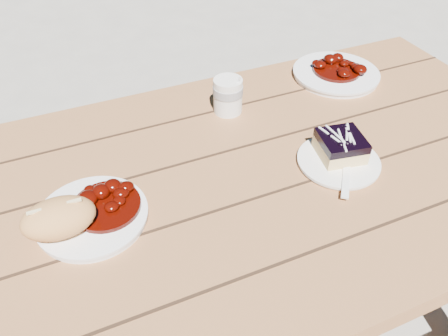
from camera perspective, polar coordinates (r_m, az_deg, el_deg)
name	(u,v)px	position (r m, az deg, el deg)	size (l,w,h in m)	color
picnic_table	(145,254)	(1.01, -10.28, -11.04)	(2.00, 1.55, 0.75)	brown
main_plate	(92,217)	(0.88, -16.80, -6.15)	(0.21, 0.21, 0.02)	white
goulash_stew	(105,200)	(0.86, -15.30, -4.08)	(0.13, 0.13, 0.04)	#3C0702
bread_roll	(59,218)	(0.83, -20.78, -6.13)	(0.13, 0.09, 0.07)	tan
dessert_plate	(338,162)	(0.99, 14.71, 0.80)	(0.17, 0.17, 0.01)	white
blueberry_cake	(341,146)	(0.99, 14.99, 2.83)	(0.11, 0.11, 0.05)	#EECC82
fork_dessert	(346,177)	(0.95, 15.66, -1.18)	(0.03, 0.16, 0.01)	white
coffee_cup	(228,96)	(1.10, 0.51, 9.43)	(0.07, 0.07, 0.09)	white
second_plate	(336,74)	(1.31, 14.39, 11.80)	(0.24, 0.24, 0.02)	white
second_stew	(338,65)	(1.29, 14.61, 12.91)	(0.13, 0.13, 0.04)	#3C0702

